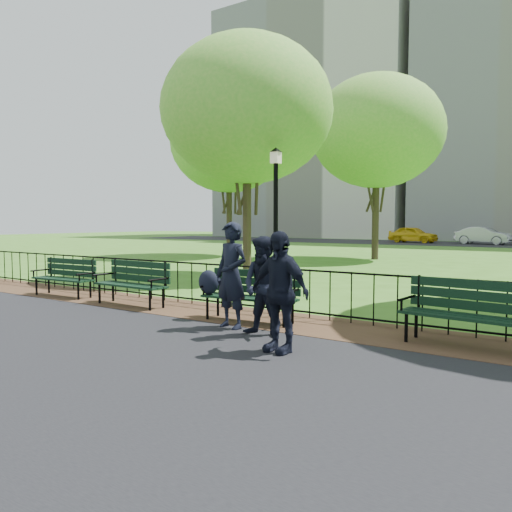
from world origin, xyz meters
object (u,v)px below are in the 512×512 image
Objects in this scene: park_bench_main at (233,286)px; park_bench_left_b at (66,273)px; park_bench_right_a at (470,306)px; lamppost at (276,211)px; person_left at (231,275)px; person_mid at (265,286)px; tree_far_c at (377,132)px; taxi at (413,234)px; sedan_silver at (484,236)px; person_right at (279,292)px; tree_mid_w at (229,143)px; park_bench_left_a at (134,278)px; tree_near_w at (247,111)px.

park_bench_left_b is at bearing 173.14° from park_bench_main.
park_bench_right_a is 0.49× the size of lamppost.
person_left reaches higher than park_bench_left_b.
lamppost is 6.26m from person_mid.
tree_far_c is 2.15× the size of taxi.
lamppost is 5.72m from person_left.
person_left reaches higher than sedan_silver.
park_bench_main is 4.93m from park_bench_left_b.
tree_mid_w is at bearing 138.86° from person_right.
person_mid reaches higher than park_bench_main.
park_bench_main is at bearing -78.73° from tree_far_c.
tree_far_c is at bearing 121.07° from park_bench_right_a.
park_bench_main is at bearing 152.42° from person_right.
park_bench_left_a is 4.76m from lamppost.
lamppost is at bearing -36.29° from tree_near_w.
tree_far_c reaches higher than lamppost.
taxi is (-3.80, 18.94, -5.15)m from tree_far_c.
park_bench_left_b is 0.43× the size of sedan_silver.
person_mid reaches higher than taxi.
sedan_silver is (5.36, -0.13, -0.00)m from taxi.
park_bench_left_a is at bearing -99.04° from lamppost.
park_bench_left_a is 0.24× the size of tree_near_w.
park_bench_left_b is 0.98× the size of person_left.
tree_near_w is at bearing 131.63° from person_left.
park_bench_left_a is at bearing -78.13° from tree_near_w.
park_bench_main is at bearing -4.41° from park_bench_left_b.
taxi is (-4.91, 29.53, -1.37)m from lamppost.
person_left is at bearing -161.11° from taxi.
tree_far_c reaches higher than park_bench_left_b.
taxi is 0.97× the size of sedan_silver.
park_bench_left_b is 0.46× the size of lamppost.
tree_near_w reaches higher than sedan_silver.
park_bench_left_a is 0.22× the size of tree_mid_w.
tree_mid_w reaches higher than taxi.
park_bench_right_a is 2.91m from person_mid.
tree_mid_w is 5.38× the size of person_mid.
park_bench_main is at bearing -1.13° from park_bench_left_a.
person_left is 34.56m from sedan_silver.
tree_far_c reaches higher than park_bench_right_a.
person_left reaches higher than person_mid.
tree_mid_w is at bearing 132.98° from lamppost.
taxi is (3.22, 20.81, -5.02)m from tree_mid_w.
person_mid is 0.92m from person_right.
park_bench_right_a is at bearing 2.74° from park_bench_left_a.
tree_far_c reaches higher than tree_near_w.
park_bench_main is 0.47× the size of taxi.
lamppost is at bearing 122.83° from person_left.
tree_far_c reaches higher than park_bench_left_a.
lamppost reaches higher than park_bench_main.
tree_far_c is at bearing 116.21° from person_right.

